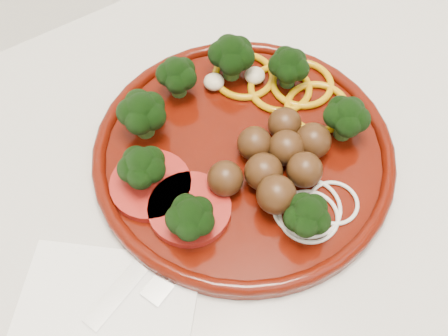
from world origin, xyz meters
TOP-DOWN VIEW (x-y plane):
  - counter at (0.00, 1.70)m, footprint 2.40×0.60m
  - plate at (-0.06, 1.72)m, footprint 0.30×0.30m
  - napkin at (-0.26, 1.65)m, footprint 0.21×0.21m

SIDE VIEW (x-z plane):
  - counter at x=0.00m, z-range 0.00..0.90m
  - napkin at x=-0.26m, z-range 0.90..0.90m
  - plate at x=-0.06m, z-range 0.89..0.95m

